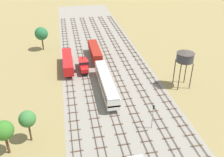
# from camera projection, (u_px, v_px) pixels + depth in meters

# --- Properties ---
(ground_plane) EXTENTS (480.00, 480.00, 0.00)m
(ground_plane) POSITION_uv_depth(u_px,v_px,m) (111.00, 81.00, 69.99)
(ground_plane) COLOR olive
(ballast_bed) EXTENTS (26.36, 176.00, 0.01)m
(ballast_bed) POSITION_uv_depth(u_px,v_px,m) (111.00, 81.00, 69.99)
(ballast_bed) COLOR gray
(ballast_bed) RESTS_ON ground
(track_far_left) EXTENTS (2.40, 126.00, 0.29)m
(track_far_left) POSITION_uv_depth(u_px,v_px,m) (70.00, 83.00, 68.88)
(track_far_left) COLOR #47382D
(track_far_left) RESTS_ON ground
(track_left) EXTENTS (2.40, 126.00, 0.29)m
(track_left) POSITION_uv_depth(u_px,v_px,m) (86.00, 81.00, 69.64)
(track_left) COLOR #47382D
(track_left) RESTS_ON ground
(track_centre_left) EXTENTS (2.40, 126.00, 0.29)m
(track_centre_left) POSITION_uv_depth(u_px,v_px,m) (102.00, 80.00, 70.40)
(track_centre_left) COLOR #47382D
(track_centre_left) RESTS_ON ground
(track_centre) EXTENTS (2.40, 126.00, 0.29)m
(track_centre) POSITION_uv_depth(u_px,v_px,m) (118.00, 78.00, 71.15)
(track_centre) COLOR #47382D
(track_centre) RESTS_ON ground
(track_centre_right) EXTENTS (2.40, 126.00, 0.29)m
(track_centre_right) POSITION_uv_depth(u_px,v_px,m) (134.00, 77.00, 71.91)
(track_centre_right) COLOR #47382D
(track_centre_right) RESTS_ON ground
(track_right) EXTENTS (2.40, 126.00, 0.29)m
(track_right) POSITION_uv_depth(u_px,v_px,m) (149.00, 75.00, 72.67)
(track_right) COLOR #47382D
(track_right) RESTS_ON ground
(diesel_railcar_centre_left_near) EXTENTS (2.96, 20.50, 3.80)m
(diesel_railcar_centre_left_near) POSITION_uv_depth(u_px,v_px,m) (106.00, 83.00, 64.09)
(diesel_railcar_centre_left_near) COLOR white
(diesel_railcar_centre_left_near) RESTS_ON ground
(shunter_loco_left_mid) EXTENTS (2.74, 8.46, 3.10)m
(shunter_loco_left_mid) POSITION_uv_depth(u_px,v_px,m) (84.00, 64.00, 74.45)
(shunter_loco_left_mid) COLOR red
(shunter_loco_left_mid) RESTS_ON ground
(freight_boxcar_far_left_midfar) EXTENTS (2.87, 14.00, 3.60)m
(freight_boxcar_far_left_midfar) POSITION_uv_depth(u_px,v_px,m) (68.00, 62.00, 75.09)
(freight_boxcar_far_left_midfar) COLOR red
(freight_boxcar_far_left_midfar) RESTS_ON ground
(freight_boxcar_centre_left_far) EXTENTS (2.87, 14.00, 3.60)m
(freight_boxcar_centre_left_far) POSITION_uv_depth(u_px,v_px,m) (95.00, 51.00, 81.79)
(freight_boxcar_centre_left_far) COLOR maroon
(freight_boxcar_centre_left_far) RESTS_ON ground
(water_tower) EXTENTS (4.50, 4.50, 9.99)m
(water_tower) POSITION_uv_depth(u_px,v_px,m) (185.00, 57.00, 63.57)
(water_tower) COLOR #2D2826
(water_tower) RESTS_ON ground
(signal_post_nearest) EXTENTS (0.28, 0.47, 5.89)m
(signal_post_nearest) POSITION_uv_depth(u_px,v_px,m) (153.00, 114.00, 51.01)
(signal_post_nearest) COLOR gray
(signal_post_nearest) RESTS_ON ground
(lineside_tree_0) EXTENTS (3.58, 3.58, 7.04)m
(lineside_tree_0) POSITION_uv_depth(u_px,v_px,m) (4.00, 131.00, 44.38)
(lineside_tree_0) COLOR #4C331E
(lineside_tree_0) RESTS_ON ground
(lineside_tree_1) EXTENTS (4.41, 4.41, 8.07)m
(lineside_tree_1) POSITION_uv_depth(u_px,v_px,m) (41.00, 34.00, 86.40)
(lineside_tree_1) COLOR #4C331E
(lineside_tree_1) RESTS_ON ground
(lineside_tree_2) EXTENTS (3.22, 3.22, 6.81)m
(lineside_tree_2) POSITION_uv_depth(u_px,v_px,m) (27.00, 119.00, 47.24)
(lineside_tree_2) COLOR #4C331E
(lineside_tree_2) RESTS_ON ground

